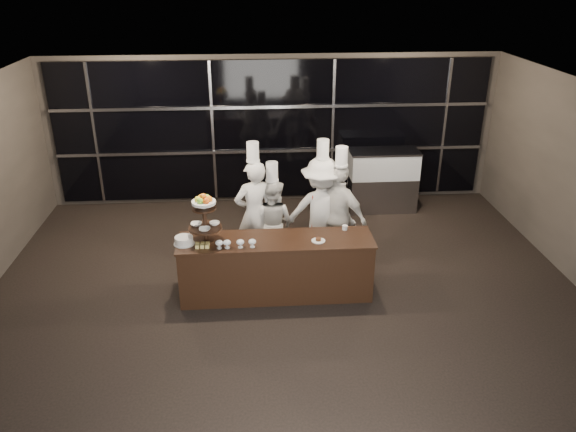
{
  "coord_description": "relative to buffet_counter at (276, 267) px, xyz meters",
  "views": [
    {
      "loc": [
        -0.5,
        -6.02,
        4.56
      ],
      "look_at": [
        0.05,
        1.54,
        1.15
      ],
      "focal_mm": 35.0,
      "sensor_mm": 36.0,
      "label": 1
    }
  ],
  "objects": [
    {
      "name": "pastry_squares",
      "position": [
        -1.04,
        -0.17,
        0.48
      ],
      "size": [
        0.2,
        0.13,
        0.05
      ],
      "color": "#D7C369",
      "rests_on": "buffet_counter"
    },
    {
      "name": "buffet_counter",
      "position": [
        0.0,
        0.0,
        0.0
      ],
      "size": [
        2.84,
        0.74,
        0.92
      ],
      "color": "black",
      "rests_on": "ground"
    },
    {
      "name": "room",
      "position": [
        0.15,
        -1.24,
        1.03
      ],
      "size": [
        10.0,
        10.0,
        10.0
      ],
      "color": "black",
      "rests_on": "ground"
    },
    {
      "name": "chef_d",
      "position": [
        1.06,
        0.84,
        0.42
      ],
      "size": [
        1.02,
        1.01,
        2.03
      ],
      "color": "silver",
      "rests_on": "ground"
    },
    {
      "name": "chef_b",
      "position": [
        0.0,
        1.02,
        0.28
      ],
      "size": [
        0.88,
        0.81,
        1.75
      ],
      "color": "silver",
      "rests_on": "ground"
    },
    {
      "name": "display_stand",
      "position": [
        -1.0,
        -0.0,
        0.87
      ],
      "size": [
        0.48,
        0.48,
        0.74
      ],
      "color": "black",
      "rests_on": "buffet_counter"
    },
    {
      "name": "chef_c",
      "position": [
        0.79,
        0.98,
        0.45
      ],
      "size": [
        1.29,
        0.91,
        2.11
      ],
      "color": "white",
      "rests_on": "ground"
    },
    {
      "name": "compotes",
      "position": [
        -0.59,
        -0.22,
        0.54
      ],
      "size": [
        0.57,
        0.11,
        0.12
      ],
      "color": "silver",
      "rests_on": "buffet_counter"
    },
    {
      "name": "display_case",
      "position": [
        2.29,
        3.06,
        0.22
      ],
      "size": [
        1.35,
        0.59,
        1.24
      ],
      "color": "#A5A5AA",
      "rests_on": "ground"
    },
    {
      "name": "chef_cup",
      "position": [
        1.05,
        0.25,
        0.49
      ],
      "size": [
        0.08,
        0.08,
        0.07
      ],
      "primitive_type": "cylinder",
      "color": "white",
      "rests_on": "buffet_counter"
    },
    {
      "name": "small_plate",
      "position": [
        0.61,
        -0.1,
        0.47
      ],
      "size": [
        0.2,
        0.2,
        0.05
      ],
      "color": "white",
      "rests_on": "buffet_counter"
    },
    {
      "name": "chef_a",
      "position": [
        -0.29,
        0.96,
        0.46
      ],
      "size": [
        0.76,
        0.62,
        2.1
      ],
      "color": "silver",
      "rests_on": "ground"
    },
    {
      "name": "layer_cake",
      "position": [
        -1.31,
        -0.05,
        0.51
      ],
      "size": [
        0.3,
        0.3,
        0.11
      ],
      "color": "white",
      "rests_on": "buffet_counter"
    },
    {
      "name": "window_wall",
      "position": [
        0.15,
        3.7,
        1.04
      ],
      "size": [
        8.6,
        0.1,
        2.8
      ],
      "color": "black",
      "rests_on": "ground"
    }
  ]
}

